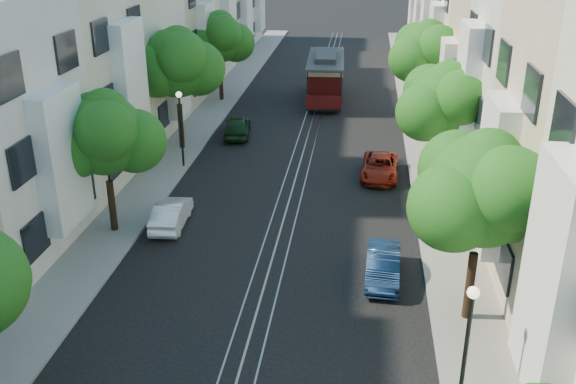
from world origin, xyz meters
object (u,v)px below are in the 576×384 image
(tree_e_b, at_px, (484,193))
(parked_car_w_far, at_px, (237,126))
(tree_w_d, at_px, (220,39))
(parked_car_e_far, at_px, (380,167))
(parked_car_w_mid, at_px, (171,214))
(parked_car_e_mid, at_px, (383,265))
(lamp_east, at_px, (468,335))
(tree_e_c, at_px, (446,104))
(cable_car, at_px, (325,75))
(tree_w_b, at_px, (105,137))
(tree_w_c, at_px, (178,64))
(lamp_west, at_px, (180,118))
(tree_e_d, at_px, (428,53))

(tree_e_b, relative_size, parked_car_w_far, 1.73)
(tree_w_d, distance_m, parked_car_e_far, 18.65)
(parked_car_e_far, xyz_separation_m, parked_car_w_mid, (-9.29, -6.99, 0.02))
(parked_car_e_mid, bearing_deg, lamp_east, -73.33)
(tree_e_c, distance_m, cable_car, 18.66)
(tree_e_c, relative_size, cable_car, 0.77)
(tree_e_c, bearing_deg, tree_w_b, -157.38)
(tree_w_c, height_order, lamp_west, tree_w_c)
(tree_e_d, relative_size, lamp_west, 1.65)
(parked_car_w_far, bearing_deg, cable_car, -124.60)
(lamp_west, height_order, parked_car_e_far, lamp_west)
(tree_e_d, relative_size, tree_w_d, 1.05)
(tree_e_c, xyz_separation_m, tree_w_c, (-14.40, 5.00, 0.47))
(tree_e_b, bearing_deg, parked_car_w_far, 121.78)
(tree_e_b, bearing_deg, parked_car_w_mid, 154.01)
(tree_e_d, distance_m, cable_car, 9.63)
(tree_e_c, distance_m, parked_car_e_far, 5.30)
(tree_e_d, xyz_separation_m, tree_w_d, (-14.40, 5.00, -0.27))
(tree_w_d, relative_size, parked_car_e_mid, 1.83)
(tree_e_c, xyz_separation_m, tree_e_d, (0.00, 11.00, 0.27))
(parked_car_e_mid, bearing_deg, parked_car_w_far, 120.36)
(parked_car_e_mid, height_order, parked_car_e_far, parked_car_e_mid)
(tree_e_c, relative_size, tree_w_b, 1.04)
(tree_e_b, distance_m, tree_e_c, 11.00)
(tree_w_c, distance_m, parked_car_w_mid, 11.26)
(tree_w_c, height_order, parked_car_w_far, tree_w_c)
(tree_e_d, distance_m, parked_car_e_far, 10.46)
(tree_e_d, xyz_separation_m, cable_car, (-6.76, 6.19, -2.95))
(tree_w_b, bearing_deg, lamp_east, -36.58)
(lamp_west, xyz_separation_m, parked_car_w_mid, (1.41, -7.10, -2.26))
(tree_w_b, relative_size, parked_car_e_far, 1.54)
(tree_e_b, distance_m, parked_car_w_far, 22.51)
(tree_w_c, bearing_deg, tree_w_b, -90.00)
(tree_w_c, distance_m, lamp_west, 3.81)
(tree_e_d, height_order, parked_car_e_mid, tree_e_d)
(tree_e_b, distance_m, tree_w_b, 15.25)
(parked_car_e_mid, xyz_separation_m, parked_car_w_far, (-8.80, 16.43, 0.07))
(tree_e_d, xyz_separation_m, lamp_west, (-13.56, -8.98, -2.02))
(parked_car_e_far, xyz_separation_m, parked_car_w_far, (-8.80, 5.91, 0.09))
(tree_w_b, relative_size, parked_car_w_mid, 1.77)
(lamp_west, relative_size, parked_car_e_mid, 1.17)
(cable_car, bearing_deg, tree_w_b, -110.51)
(tree_e_c, bearing_deg, tree_e_d, 90.00)
(tree_w_c, distance_m, cable_car, 14.72)
(tree_e_b, distance_m, parked_car_e_mid, 5.57)
(lamp_east, relative_size, lamp_west, 1.00)
(lamp_west, bearing_deg, tree_e_c, -8.49)
(tree_w_d, bearing_deg, tree_e_d, -19.15)
(tree_e_b, height_order, parked_car_w_mid, tree_e_b)
(tree_e_d, distance_m, parked_car_w_far, 12.80)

